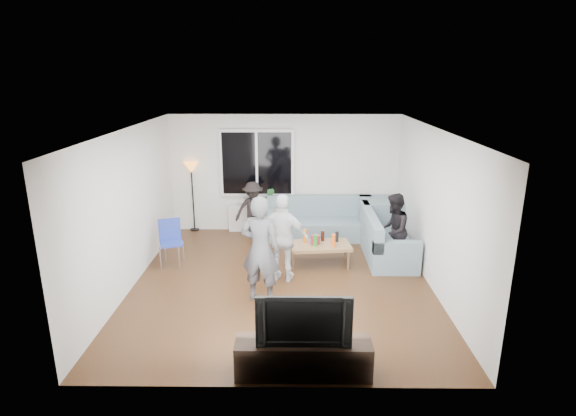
{
  "coord_description": "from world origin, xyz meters",
  "views": [
    {
      "loc": [
        0.18,
        -7.23,
        3.46
      ],
      "look_at": [
        0.1,
        0.6,
        1.15
      ],
      "focal_mm": 28.79,
      "sensor_mm": 36.0,
      "label": 1
    }
  ],
  "objects_px": {
    "sofa_back_section": "(320,218)",
    "spectator_right": "(393,230)",
    "player_right": "(283,238)",
    "spectator_back": "(253,210)",
    "player_left": "(260,249)",
    "tv_console": "(303,358)",
    "coffee_table": "(320,254)",
    "side_chair": "(171,244)",
    "floor_lamp": "(193,197)",
    "sofa_right_section": "(387,234)",
    "television": "(304,317)"
  },
  "relations": [
    {
      "from": "sofa_right_section",
      "to": "floor_lamp",
      "type": "height_order",
      "value": "floor_lamp"
    },
    {
      "from": "floor_lamp",
      "to": "player_left",
      "type": "relative_size",
      "value": 0.92
    },
    {
      "from": "sofa_back_section",
      "to": "player_right",
      "type": "distance_m",
      "value": 2.32
    },
    {
      "from": "side_chair",
      "to": "tv_console",
      "type": "relative_size",
      "value": 0.54
    },
    {
      "from": "sofa_right_section",
      "to": "spectator_right",
      "type": "bearing_deg",
      "value": -180.0
    },
    {
      "from": "spectator_right",
      "to": "tv_console",
      "type": "xyz_separation_m",
      "value": [
        -1.71,
        -3.24,
        -0.47
      ]
    },
    {
      "from": "sofa_back_section",
      "to": "tv_console",
      "type": "relative_size",
      "value": 1.44
    },
    {
      "from": "player_right",
      "to": "spectator_right",
      "type": "distance_m",
      "value": 2.1
    },
    {
      "from": "side_chair",
      "to": "spectator_right",
      "type": "distance_m",
      "value": 4.08
    },
    {
      "from": "floor_lamp",
      "to": "tv_console",
      "type": "height_order",
      "value": "floor_lamp"
    },
    {
      "from": "floor_lamp",
      "to": "sofa_right_section",
      "type": "bearing_deg",
      "value": -19.61
    },
    {
      "from": "player_right",
      "to": "television",
      "type": "bearing_deg",
      "value": 109.2
    },
    {
      "from": "coffee_table",
      "to": "spectator_right",
      "type": "height_order",
      "value": "spectator_right"
    },
    {
      "from": "player_left",
      "to": "spectator_right",
      "type": "xyz_separation_m",
      "value": [
        2.33,
        1.38,
        -0.16
      ]
    },
    {
      "from": "tv_console",
      "to": "player_left",
      "type": "bearing_deg",
      "value": 108.45
    },
    {
      "from": "television",
      "to": "coffee_table",
      "type": "bearing_deg",
      "value": 83.28
    },
    {
      "from": "player_right",
      "to": "television",
      "type": "distance_m",
      "value": 2.62
    },
    {
      "from": "sofa_right_section",
      "to": "player_left",
      "type": "bearing_deg",
      "value": 129.07
    },
    {
      "from": "sofa_back_section",
      "to": "spectator_right",
      "type": "bearing_deg",
      "value": -50.66
    },
    {
      "from": "coffee_table",
      "to": "player_left",
      "type": "height_order",
      "value": "player_left"
    },
    {
      "from": "player_right",
      "to": "television",
      "type": "relative_size",
      "value": 1.39
    },
    {
      "from": "tv_console",
      "to": "spectator_right",
      "type": "bearing_deg",
      "value": 62.21
    },
    {
      "from": "sofa_right_section",
      "to": "television",
      "type": "distance_m",
      "value": 4.14
    },
    {
      "from": "sofa_back_section",
      "to": "floor_lamp",
      "type": "bearing_deg",
      "value": 171.2
    },
    {
      "from": "floor_lamp",
      "to": "player_left",
      "type": "distance_m",
      "value": 3.77
    },
    {
      "from": "tv_console",
      "to": "sofa_right_section",
      "type": "bearing_deg",
      "value": 65.55
    },
    {
      "from": "player_left",
      "to": "spectator_right",
      "type": "relative_size",
      "value": 1.24
    },
    {
      "from": "sofa_right_section",
      "to": "side_chair",
      "type": "bearing_deg",
      "value": 97.74
    },
    {
      "from": "sofa_right_section",
      "to": "side_chair",
      "type": "height_order",
      "value": "side_chair"
    },
    {
      "from": "spectator_back",
      "to": "television",
      "type": "distance_m",
      "value": 4.9
    },
    {
      "from": "side_chair",
      "to": "spectator_right",
      "type": "relative_size",
      "value": 0.63
    },
    {
      "from": "side_chair",
      "to": "spectator_back",
      "type": "xyz_separation_m",
      "value": [
        1.38,
        1.6,
        0.18
      ]
    },
    {
      "from": "sofa_right_section",
      "to": "coffee_table",
      "type": "relative_size",
      "value": 1.82
    },
    {
      "from": "player_left",
      "to": "player_right",
      "type": "distance_m",
      "value": 0.81
    },
    {
      "from": "floor_lamp",
      "to": "spectator_back",
      "type": "height_order",
      "value": "floor_lamp"
    },
    {
      "from": "sofa_back_section",
      "to": "tv_console",
      "type": "distance_m",
      "value": 4.8
    },
    {
      "from": "sofa_back_section",
      "to": "player_left",
      "type": "xyz_separation_m",
      "value": [
        -1.08,
        -2.91,
        0.43
      ]
    },
    {
      "from": "spectator_right",
      "to": "tv_console",
      "type": "height_order",
      "value": "spectator_right"
    },
    {
      "from": "sofa_back_section",
      "to": "coffee_table",
      "type": "height_order",
      "value": "sofa_back_section"
    },
    {
      "from": "player_right",
      "to": "tv_console",
      "type": "xyz_separation_m",
      "value": [
        0.29,
        -2.6,
        -0.54
      ]
    },
    {
      "from": "player_left",
      "to": "sofa_right_section",
      "type": "bearing_deg",
      "value": -126.32
    },
    {
      "from": "floor_lamp",
      "to": "spectator_back",
      "type": "distance_m",
      "value": 1.45
    },
    {
      "from": "coffee_table",
      "to": "spectator_back",
      "type": "height_order",
      "value": "spectator_back"
    },
    {
      "from": "side_chair",
      "to": "tv_console",
      "type": "height_order",
      "value": "side_chair"
    },
    {
      "from": "side_chair",
      "to": "player_right",
      "type": "distance_m",
      "value": 2.19
    },
    {
      "from": "side_chair",
      "to": "player_right",
      "type": "bearing_deg",
      "value": -35.74
    },
    {
      "from": "spectator_back",
      "to": "player_right",
      "type": "bearing_deg",
      "value": -89.44
    },
    {
      "from": "player_right",
      "to": "spectator_back",
      "type": "bearing_deg",
      "value": -59.49
    },
    {
      "from": "sofa_back_section",
      "to": "player_right",
      "type": "height_order",
      "value": "player_right"
    },
    {
      "from": "coffee_table",
      "to": "television",
      "type": "xyz_separation_m",
      "value": [
        -0.39,
        -3.28,
        0.56
      ]
    }
  ]
}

